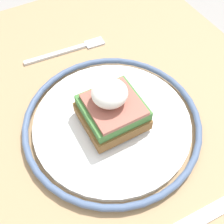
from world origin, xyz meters
name	(u,v)px	position (x,y,z in m)	size (l,w,h in m)	color
dining_table	(98,183)	(0.00, 0.00, 0.59)	(0.81, 0.70, 0.73)	tan
plate	(112,122)	(-0.02, 0.04, 0.74)	(0.28, 0.28, 0.02)	white
sandwich	(112,108)	(-0.03, 0.04, 0.77)	(0.09, 0.09, 0.08)	brown
fork	(69,50)	(-0.21, 0.05, 0.73)	(0.03, 0.16, 0.00)	silver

